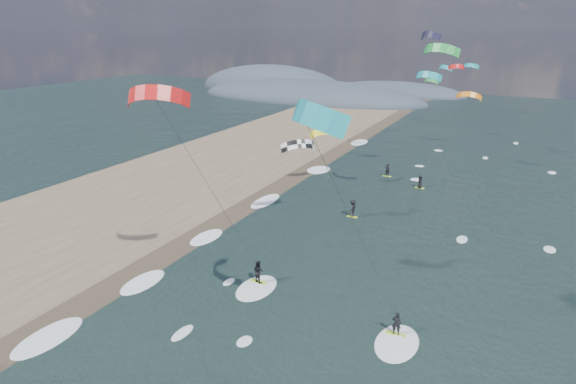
% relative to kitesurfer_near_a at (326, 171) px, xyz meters
% --- Properties ---
extents(ground, '(260.00, 260.00, 0.00)m').
position_rel_kitesurfer_near_a_xyz_m(ground, '(-5.50, -3.46, -11.81)').
color(ground, black).
rests_on(ground, ground).
extents(sand_strip, '(26.00, 240.00, 0.00)m').
position_rel_kitesurfer_near_a_xyz_m(sand_strip, '(-29.50, 6.54, -11.81)').
color(sand_strip, brown).
rests_on(sand_strip, ground).
extents(wet_sand_strip, '(3.00, 240.00, 0.00)m').
position_rel_kitesurfer_near_a_xyz_m(wet_sand_strip, '(-17.50, 6.54, -11.81)').
color(wet_sand_strip, '#382D23').
rests_on(wet_sand_strip, ground).
extents(coastal_hills, '(80.00, 41.00, 15.00)m').
position_rel_kitesurfer_near_a_xyz_m(coastal_hills, '(-50.34, 104.40, -11.81)').
color(coastal_hills, '#3D4756').
rests_on(coastal_hills, ground).
extents(kitesurfer_near_a, '(7.67, 9.23, 15.87)m').
position_rel_kitesurfer_near_a_xyz_m(kitesurfer_near_a, '(0.00, 0.00, 0.00)').
color(kitesurfer_near_a, '#BBE428').
rests_on(kitesurfer_near_a, ground).
extents(kitesurfer_near_b, '(7.19, 8.86, 15.84)m').
position_rel_kitesurfer_near_a_xyz_m(kitesurfer_near_b, '(-10.43, 2.29, -1.32)').
color(kitesurfer_near_b, '#BBE428').
rests_on(kitesurfer_near_b, ground).
extents(far_kitesurfers, '(5.97, 16.22, 1.85)m').
position_rel_kitesurfer_near_a_xyz_m(far_kitesurfers, '(-5.34, 28.18, -10.93)').
color(far_kitesurfers, '#BBE428').
rests_on(far_kitesurfers, ground).
extents(bg_kite_field, '(15.72, 73.52, 11.81)m').
position_rel_kitesurfer_near_a_xyz_m(bg_kite_field, '(-5.16, 50.65, -0.32)').
color(bg_kite_field, green).
rests_on(bg_kite_field, ground).
extents(shoreline_surf, '(2.40, 79.40, 0.11)m').
position_rel_kitesurfer_near_a_xyz_m(shoreline_surf, '(-16.30, 11.29, -11.81)').
color(shoreline_surf, white).
rests_on(shoreline_surf, ground).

